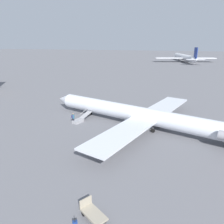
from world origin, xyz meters
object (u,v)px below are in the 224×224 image
object	(u,v)px
airplane_taxiing_distant	(185,57)
boarding_stairs	(80,120)
luggage_cart	(93,213)
passenger	(73,118)
airplane_main	(144,116)

from	to	relation	value
airplane_taxiing_distant	boarding_stairs	world-z (taller)	airplane_taxiing_distant
boarding_stairs	luggage_cart	size ratio (longest dim) A/B	1.69
boarding_stairs	luggage_cart	world-z (taller)	boarding_stairs
passenger	luggage_cart	bearing A→B (deg)	-132.05
airplane_main	passenger	distance (m)	11.45
passenger	boarding_stairs	bearing A→B (deg)	-17.64
airplane_main	luggage_cart	world-z (taller)	airplane_main
boarding_stairs	luggage_cart	xyz separation A→B (m)	(-10.17, 18.57, 0.09)
airplane_main	boarding_stairs	distance (m)	10.76
airplane_taxiing_distant	boarding_stairs	size ratio (longest dim) A/B	11.71
airplane_taxiing_distant	luggage_cart	world-z (taller)	airplane_taxiing_distant
airplane_main	boarding_stairs	world-z (taller)	airplane_main
airplane_main	boarding_stairs	xyz separation A→B (m)	(10.61, 0.83, -1.57)
airplane_main	airplane_taxiing_distant	world-z (taller)	airplane_taxiing_distant
airplane_taxiing_distant	boarding_stairs	xyz separation A→B (m)	(15.52, 122.05, -2.50)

